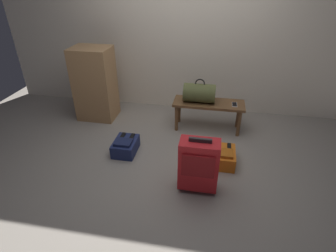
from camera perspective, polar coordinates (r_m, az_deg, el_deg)
The scene contains 9 objects.
ground_plane at distance 3.34m, azimuth 0.50°, elevation -7.59°, with size 6.60×6.60×0.00m, color gray.
back_wall at distance 4.27m, azimuth 4.55°, elevation 21.45°, with size 6.00×0.10×2.80m, color silver.
bench at distance 3.88m, azimuth 8.59°, elevation 4.11°, with size 1.00×0.36×0.43m.
duffel_bag_olive at distance 3.81m, azimuth 6.67°, elevation 6.99°, with size 0.44×0.26×0.34m.
cell_phone at distance 3.85m, azimuth 13.94°, elevation 4.45°, with size 0.07×0.14×0.01m.
suitcase_upright_red at distance 2.79m, azimuth 6.52°, elevation -8.08°, with size 0.40×0.24×0.64m.
backpack_orange at distance 3.34m, azimuth 11.64°, elevation -6.36°, with size 0.28×0.38×0.21m.
backpack_navy at distance 3.50m, azimuth -9.02°, elevation -4.19°, with size 0.28×0.38×0.21m.
side_cabinet at distance 4.26m, azimuth -15.22°, elevation 8.59°, with size 0.56×0.44×1.10m.
Camera 1 is at (0.44, -2.60, 2.05)m, focal length 28.72 mm.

